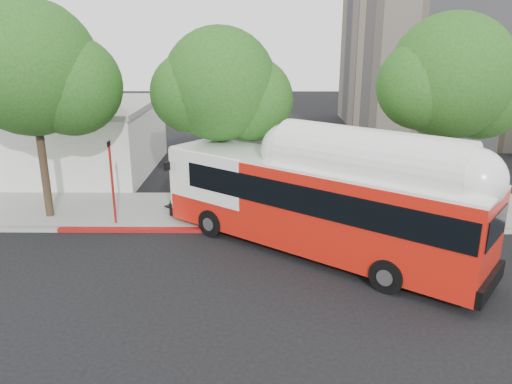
# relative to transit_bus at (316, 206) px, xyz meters

# --- Properties ---
(ground) EXTENTS (120.00, 120.00, 0.00)m
(ground) POSITION_rel_transit_bus_xyz_m (-2.94, -1.86, -1.93)
(ground) COLOR black
(ground) RESTS_ON ground
(sidewalk) EXTENTS (60.00, 5.00, 0.15)m
(sidewalk) POSITION_rel_transit_bus_xyz_m (-2.94, 4.64, -1.85)
(sidewalk) COLOR gray
(sidewalk) RESTS_ON ground
(curb_strip) EXTENTS (60.00, 0.30, 0.15)m
(curb_strip) POSITION_rel_transit_bus_xyz_m (-2.94, 2.04, -1.85)
(curb_strip) COLOR gray
(curb_strip) RESTS_ON ground
(red_curb_segment) EXTENTS (10.00, 0.32, 0.16)m
(red_curb_segment) POSITION_rel_transit_bus_xyz_m (-5.94, 2.04, -1.85)
(red_curb_segment) COLOR maroon
(red_curb_segment) RESTS_ON ground
(street_tree_left) EXTENTS (6.67, 5.80, 9.74)m
(street_tree_left) POSITION_rel_transit_bus_xyz_m (-11.47, 3.70, 4.68)
(street_tree_left) COLOR #2D2116
(street_tree_left) RESTS_ON ground
(street_tree_mid) EXTENTS (5.75, 5.00, 8.62)m
(street_tree_mid) POSITION_rel_transit_bus_xyz_m (-3.54, 4.20, 3.98)
(street_tree_mid) COLOR #2D2116
(street_tree_mid) RESTS_ON ground
(street_tree_right) EXTENTS (6.21, 5.40, 9.18)m
(street_tree_right) POSITION_rel_transit_bus_xyz_m (6.49, 4.00, 4.33)
(street_tree_right) COLOR #2D2116
(street_tree_right) RESTS_ON ground
(low_commercial_bldg) EXTENTS (16.20, 10.20, 4.25)m
(low_commercial_bldg) POSITION_rel_transit_bus_xyz_m (-16.94, 12.14, 0.22)
(low_commercial_bldg) COLOR silver
(low_commercial_bldg) RESTS_ON ground
(transit_bus) EXTENTS (12.55, 10.34, 4.12)m
(transit_bus) POSITION_rel_transit_bus_xyz_m (0.00, 0.00, 0.00)
(transit_bus) COLOR red
(transit_bus) RESTS_ON ground
(signal_pole) EXTENTS (0.11, 0.37, 3.87)m
(signal_pole) POSITION_rel_transit_bus_xyz_m (-8.61, 2.69, 0.06)
(signal_pole) COLOR #A91B12
(signal_pole) RESTS_ON ground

